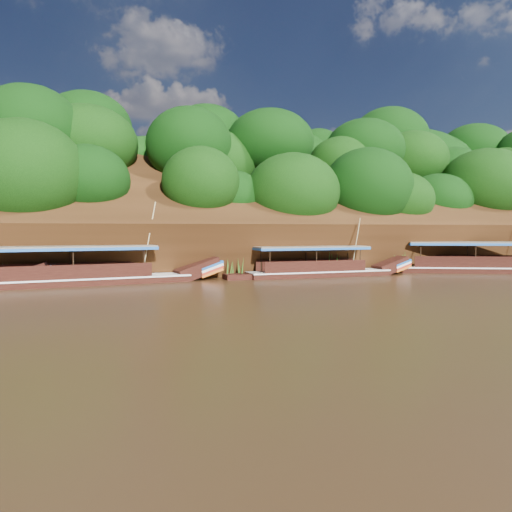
{
  "coord_description": "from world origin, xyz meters",
  "views": [
    {
      "loc": [
        -15.16,
        -24.18,
        3.4
      ],
      "look_at": [
        -4.73,
        7.0,
        1.62
      ],
      "focal_mm": 35.0,
      "sensor_mm": 36.0,
      "label": 1
    }
  ],
  "objects": [
    {
      "name": "ground",
      "position": [
        0.0,
        0.0,
        0.0
      ],
      "size": [
        160.0,
        160.0,
        0.0
      ],
      "primitive_type": "plane",
      "color": "black",
      "rests_on": "ground"
    },
    {
      "name": "riverbank",
      "position": [
        -0.01,
        22.73,
        1.89
      ],
      "size": [
        120.0,
        30.06,
        19.4
      ],
      "color": "black",
      "rests_on": "ground"
    },
    {
      "name": "boat_0",
      "position": [
        14.56,
        6.73,
        0.54
      ],
      "size": [
        14.36,
        7.8,
        5.75
      ],
      "rotation": [
        0.0,
        0.0,
        -0.42
      ],
      "color": "black",
      "rests_on": "ground"
    },
    {
      "name": "boat_1",
      "position": [
        1.11,
        8.18,
        0.49
      ],
      "size": [
        12.61,
        2.31,
        4.6
      ],
      "rotation": [
        0.0,
        0.0,
        0.01
      ],
      "color": "black",
      "rests_on": "ground"
    },
    {
      "name": "boat_2",
      "position": [
        -14.63,
        8.04,
        0.54
      ],
      "size": [
        15.25,
        3.77,
        5.61
      ],
      "rotation": [
        0.0,
        0.0,
        0.12
      ],
      "color": "black",
      "rests_on": "ground"
    },
    {
      "name": "reeds",
      "position": [
        -3.88,
        9.55,
        0.9
      ],
      "size": [
        50.94,
        2.64,
        2.07
      ],
      "color": "#336B1A",
      "rests_on": "ground"
    }
  ]
}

